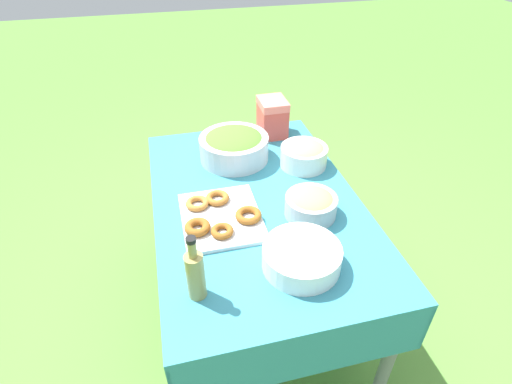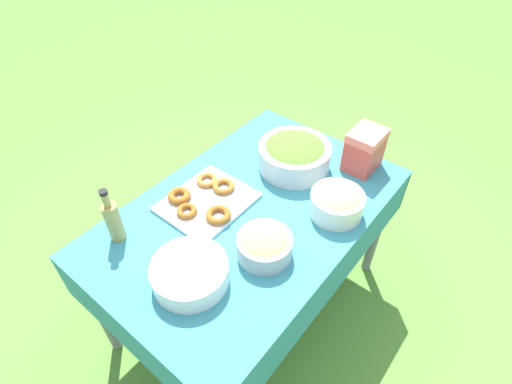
{
  "view_description": "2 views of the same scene",
  "coord_description": "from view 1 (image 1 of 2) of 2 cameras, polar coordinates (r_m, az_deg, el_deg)",
  "views": [
    {
      "loc": [
        1.31,
        -0.33,
        1.78
      ],
      "look_at": [
        0.03,
        -0.01,
        0.8
      ],
      "focal_mm": 28.0,
      "sensor_mm": 36.0,
      "label": 1
    },
    {
      "loc": [
        0.9,
        0.76,
        1.94
      ],
      "look_at": [
        -0.03,
        0.01,
        0.83
      ],
      "focal_mm": 28.0,
      "sensor_mm": 36.0,
      "label": 2
    }
  ],
  "objects": [
    {
      "name": "pasta_bowl",
      "position": [
        1.91,
        6.86,
        5.42
      ],
      "size": [
        0.22,
        0.22,
        0.12
      ],
      "color": "white",
      "rests_on": "picnic_table"
    },
    {
      "name": "plate_stack",
      "position": [
        1.41,
        6.53,
        -9.23
      ],
      "size": [
        0.27,
        0.27,
        0.08
      ],
      "color": "white",
      "rests_on": "picnic_table"
    },
    {
      "name": "bread_bowl",
      "position": [
        1.62,
        7.86,
        -1.68
      ],
      "size": [
        0.21,
        0.21,
        0.11
      ],
      "color": "#B2B7BC",
      "rests_on": "picnic_table"
    },
    {
      "name": "ground_plane",
      "position": [
        2.23,
        0.04,
        -16.17
      ],
      "size": [
        14.0,
        14.0,
        0.0
      ],
      "primitive_type": "plane",
      "color": "#568C38"
    },
    {
      "name": "cooler_box",
      "position": [
        2.16,
        2.35,
        10.62
      ],
      "size": [
        0.17,
        0.14,
        0.2
      ],
      "color": "#E04C42",
      "rests_on": "picnic_table"
    },
    {
      "name": "donut_platter",
      "position": [
        1.6,
        -5.22,
        -3.45
      ],
      "size": [
        0.37,
        0.34,
        0.05
      ],
      "color": "silver",
      "rests_on": "picnic_table"
    },
    {
      "name": "salad_bowl",
      "position": [
        1.95,
        -3.16,
        6.64
      ],
      "size": [
        0.33,
        0.33,
        0.14
      ],
      "color": "silver",
      "rests_on": "picnic_table"
    },
    {
      "name": "olive_oil_bottle",
      "position": [
        1.29,
        -8.65,
        -11.47
      ],
      "size": [
        0.06,
        0.06,
        0.25
      ],
      "color": "#998E4C",
      "rests_on": "picnic_table"
    },
    {
      "name": "picnic_table",
      "position": [
        1.77,
        0.04,
        -3.64
      ],
      "size": [
        1.34,
        0.86,
        0.73
      ],
      "color": "teal",
      "rests_on": "ground_plane"
    }
  ]
}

